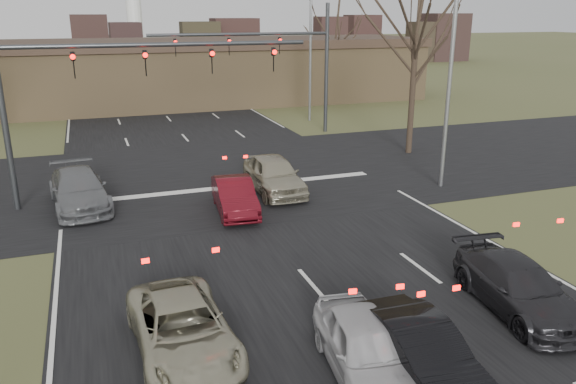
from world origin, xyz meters
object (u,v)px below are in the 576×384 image
at_px(car_charcoal_sedan, 518,287).
at_px(car_grey_ahead, 79,189).
at_px(mast_arm_near, 92,76).
at_px(car_white_sedan, 366,348).
at_px(car_silver_suv, 183,329).
at_px(car_red_ahead, 235,196).
at_px(streetlight_right_far, 308,40).
at_px(building, 178,72).
at_px(car_silver_ahead, 274,174).
at_px(streetlight_right_near, 448,59).
at_px(mast_arm_far, 284,54).
at_px(car_black_hatch, 421,353).

bearing_deg(car_charcoal_sedan, car_grey_ahead, 137.89).
distance_m(mast_arm_near, car_white_sedan, 15.55).
relative_size(car_silver_suv, car_red_ahead, 1.13).
bearing_deg(streetlight_right_far, building, 123.65).
xyz_separation_m(car_white_sedan, car_charcoal_sedan, (5.02, 1.19, -0.02)).
height_order(car_white_sedan, car_silver_ahead, car_silver_ahead).
height_order(building, car_white_sedan, building).
bearing_deg(streetlight_right_near, car_white_sedan, -129.92).
distance_m(building, mast_arm_far, 15.75).
bearing_deg(car_silver_ahead, mast_arm_far, 69.28).
relative_size(car_silver_suv, car_charcoal_sedan, 1.01).
xyz_separation_m(mast_arm_near, car_charcoal_sedan, (9.75, -12.95, -4.43)).
bearing_deg(building, car_black_hatch, -92.16).
height_order(mast_arm_far, car_black_hatch, mast_arm_far).
bearing_deg(car_black_hatch, car_silver_suv, 150.78).
xyz_separation_m(mast_arm_near, mast_arm_far, (11.41, 10.00, -0.06)).
relative_size(car_black_hatch, car_grey_ahead, 0.79).
bearing_deg(mast_arm_near, mast_arm_far, 41.22).
bearing_deg(mast_arm_near, car_black_hatch, -68.69).
distance_m(building, streetlight_right_near, 28.97).
bearing_deg(car_white_sedan, car_black_hatch, -20.69).
bearing_deg(car_black_hatch, mast_arm_far, 78.21).
bearing_deg(car_black_hatch, streetlight_right_near, 55.72).
relative_size(streetlight_right_near, car_charcoal_sedan, 2.26).
xyz_separation_m(car_charcoal_sedan, car_silver_ahead, (-2.78, 11.69, 0.15)).
bearing_deg(car_silver_suv, mast_arm_far, 62.80).
distance_m(streetlight_right_near, streetlight_right_far, 17.01).
bearing_deg(streetlight_right_far, car_black_hatch, -107.09).
bearing_deg(building, car_charcoal_sedan, -86.20).
bearing_deg(car_red_ahead, car_grey_ahead, 160.45).
height_order(building, car_silver_ahead, building).
relative_size(building, car_black_hatch, 10.67).
height_order(building, car_black_hatch, building).
distance_m(streetlight_right_near, car_grey_ahead, 15.95).
distance_m(mast_arm_far, car_silver_suv, 24.68).
bearing_deg(car_silver_suv, car_black_hatch, -32.81).
relative_size(building, car_red_ahead, 10.67).
bearing_deg(car_black_hatch, car_silver_ahead, 85.92).
xyz_separation_m(streetlight_right_far, car_black_hatch, (-8.82, -28.69, -4.93)).
height_order(streetlight_right_near, car_grey_ahead, streetlight_right_near).
bearing_deg(car_red_ahead, building, 90.72).
relative_size(car_silver_suv, car_white_sedan, 1.15).
bearing_deg(car_charcoal_sedan, streetlight_right_near, 73.88).
distance_m(mast_arm_near, streetlight_right_near, 14.38).
bearing_deg(mast_arm_far, mast_arm_near, -138.78).
relative_size(mast_arm_near, car_grey_ahead, 2.41).
height_order(car_white_sedan, car_red_ahead, car_white_sedan).
relative_size(mast_arm_near, car_red_ahead, 3.05).
bearing_deg(streetlight_right_far, car_silver_ahead, -116.43).
bearing_deg(car_black_hatch, car_red_ahead, 96.14).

